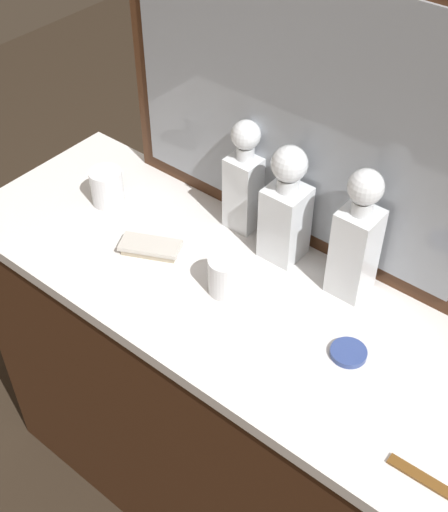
% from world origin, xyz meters
% --- Properties ---
extents(ground_plane, '(6.00, 6.00, 0.00)m').
position_xyz_m(ground_plane, '(0.00, 0.00, 0.00)').
color(ground_plane, '#2D2319').
extents(dresser, '(1.30, 0.49, 0.90)m').
position_xyz_m(dresser, '(0.00, 0.00, 0.45)').
color(dresser, '#472816').
rests_on(dresser, ground_plane).
extents(dresser_mirror, '(0.89, 0.03, 0.65)m').
position_xyz_m(dresser_mirror, '(0.00, 0.23, 1.22)').
color(dresser_mirror, '#472816').
rests_on(dresser_mirror, dresser).
extents(crystal_decanter_far_right, '(0.08, 0.08, 0.30)m').
position_xyz_m(crystal_decanter_far_right, '(0.22, 0.16, 1.02)').
color(crystal_decanter_far_right, white).
rests_on(crystal_decanter_far_right, dresser).
extents(crystal_decanter_left, '(0.09, 0.09, 0.28)m').
position_xyz_m(crystal_decanter_left, '(0.04, 0.16, 1.01)').
color(crystal_decanter_left, white).
rests_on(crystal_decanter_left, dresser).
extents(crystal_decanter_center, '(0.07, 0.07, 0.28)m').
position_xyz_m(crystal_decanter_center, '(-0.09, 0.18, 1.01)').
color(crystal_decanter_center, white).
rests_on(crystal_decanter_center, dresser).
extents(crystal_tumbler_far_right, '(0.08, 0.08, 0.09)m').
position_xyz_m(crystal_tumbler_far_right, '(-0.40, 0.04, 0.94)').
color(crystal_tumbler_far_right, white).
rests_on(crystal_tumbler_far_right, dresser).
extents(crystal_tumbler_center, '(0.07, 0.07, 0.09)m').
position_xyz_m(crystal_tumbler_center, '(0.01, -0.01, 0.94)').
color(crystal_tumbler_center, white).
rests_on(crystal_tumbler_center, dresser).
extents(silver_brush_far_left, '(0.15, 0.11, 0.02)m').
position_xyz_m(silver_brush_far_left, '(-0.19, -0.03, 0.91)').
color(silver_brush_far_left, '#B7A88C').
rests_on(silver_brush_far_left, dresser).
extents(porcelain_dish, '(0.07, 0.07, 0.01)m').
position_xyz_m(porcelain_dish, '(0.31, 0.00, 0.90)').
color(porcelain_dish, '#33478C').
rests_on(porcelain_dish, dresser).
extents(tortoiseshell_comb, '(0.14, 0.02, 0.01)m').
position_xyz_m(tortoiseshell_comb, '(0.55, -0.15, 0.90)').
color(tortoiseshell_comb, brown).
rests_on(tortoiseshell_comb, dresser).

